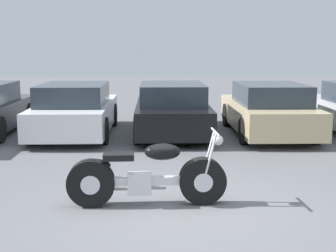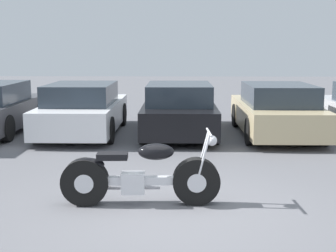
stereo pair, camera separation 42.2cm
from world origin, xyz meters
name	(u,v)px [view 2 (the right image)]	position (x,y,z in m)	size (l,w,h in m)	color
ground_plane	(176,209)	(0.00, 0.00, 0.00)	(60.00, 60.00, 0.00)	slate
motorcycle	(139,176)	(-0.54, 0.20, 0.42)	(2.32, 0.62, 1.09)	black
parked_car_white	(83,110)	(-2.46, 5.77, 0.64)	(1.91, 4.27, 1.35)	white
parked_car_black	(179,110)	(0.06, 5.80, 0.64)	(1.91, 4.27, 1.35)	black
parked_car_champagne	(276,111)	(2.58, 5.66, 0.64)	(1.91, 4.27, 1.35)	#C6B284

